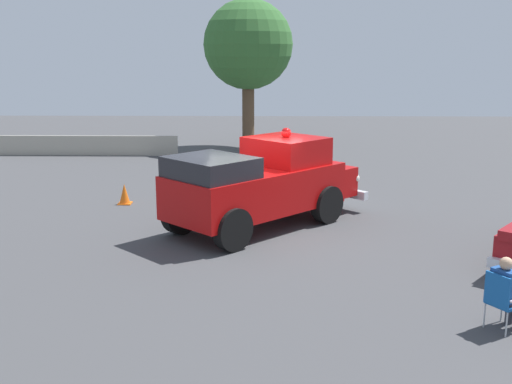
{
  "coord_description": "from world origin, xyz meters",
  "views": [
    {
      "loc": [
        -0.31,
        15.69,
        4.58
      ],
      "look_at": [
        -0.02,
        -0.19,
        0.98
      ],
      "focal_mm": 43.34,
      "sensor_mm": 36.0,
      "label": 1
    }
  ],
  "objects_px": {
    "lawn_chair_by_car": "(262,174)",
    "traffic_cone": "(125,194)",
    "oak_tree_right": "(248,45)",
    "spectator_seated": "(507,290)",
    "lawn_chair_near_truck": "(501,298)",
    "vintage_fire_truck": "(262,183)"
  },
  "relations": [
    {
      "from": "lawn_chair_by_car",
      "to": "traffic_cone",
      "type": "distance_m",
      "value": 4.62
    },
    {
      "from": "oak_tree_right",
      "to": "spectator_seated",
      "type": "bearing_deg",
      "value": 103.68
    },
    {
      "from": "traffic_cone",
      "to": "spectator_seated",
      "type": "bearing_deg",
      "value": 134.07
    },
    {
      "from": "lawn_chair_near_truck",
      "to": "oak_tree_right",
      "type": "relative_size",
      "value": 0.14
    },
    {
      "from": "spectator_seated",
      "to": "traffic_cone",
      "type": "xyz_separation_m",
      "value": [
        8.43,
        -8.7,
        -0.39
      ]
    },
    {
      "from": "spectator_seated",
      "to": "traffic_cone",
      "type": "height_order",
      "value": "spectator_seated"
    },
    {
      "from": "lawn_chair_near_truck",
      "to": "spectator_seated",
      "type": "bearing_deg",
      "value": -147.24
    },
    {
      "from": "vintage_fire_truck",
      "to": "lawn_chair_by_car",
      "type": "relative_size",
      "value": 5.66
    },
    {
      "from": "vintage_fire_truck",
      "to": "spectator_seated",
      "type": "bearing_deg",
      "value": 123.53
    },
    {
      "from": "lawn_chair_by_car",
      "to": "spectator_seated",
      "type": "relative_size",
      "value": 0.79
    },
    {
      "from": "vintage_fire_truck",
      "to": "oak_tree_right",
      "type": "distance_m",
      "value": 14.6
    },
    {
      "from": "vintage_fire_truck",
      "to": "oak_tree_right",
      "type": "bearing_deg",
      "value": -86.73
    },
    {
      "from": "oak_tree_right",
      "to": "lawn_chair_near_truck",
      "type": "bearing_deg",
      "value": 103.34
    },
    {
      "from": "vintage_fire_truck",
      "to": "traffic_cone",
      "type": "bearing_deg",
      "value": -29.71
    },
    {
      "from": "vintage_fire_truck",
      "to": "spectator_seated",
      "type": "xyz_separation_m",
      "value": [
        -4.15,
        6.26,
        -0.5
      ]
    },
    {
      "from": "lawn_chair_by_car",
      "to": "traffic_cone",
      "type": "bearing_deg",
      "value": 23.06
    },
    {
      "from": "lawn_chair_near_truck",
      "to": "traffic_cone",
      "type": "distance_m",
      "value": 12.09
    },
    {
      "from": "oak_tree_right",
      "to": "traffic_cone",
      "type": "distance_m",
      "value": 13.0
    },
    {
      "from": "lawn_chair_near_truck",
      "to": "lawn_chair_by_car",
      "type": "height_order",
      "value": "same"
    },
    {
      "from": "lawn_chair_by_car",
      "to": "oak_tree_right",
      "type": "relative_size",
      "value": 0.14
    },
    {
      "from": "lawn_chair_near_truck",
      "to": "spectator_seated",
      "type": "relative_size",
      "value": 0.79
    },
    {
      "from": "vintage_fire_truck",
      "to": "oak_tree_right",
      "type": "height_order",
      "value": "oak_tree_right"
    }
  ]
}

